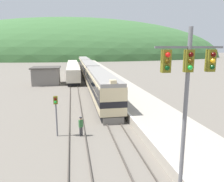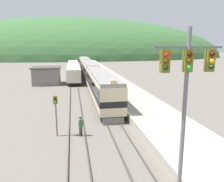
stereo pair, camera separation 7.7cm
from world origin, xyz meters
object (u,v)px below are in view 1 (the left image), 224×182
Objects in this scene: carriage_second at (89,70)px; track_worker at (81,125)px; siding_train at (73,70)px; express_train_lead_car at (101,86)px; signal_post_siding at (56,107)px; signal_mast_main at (187,88)px; carriage_third at (84,64)px.

track_worker is at bearing -95.88° from carriage_second.
carriage_second is at bearing 84.12° from track_worker.
siding_train is at bearing 117.47° from carriage_second.
siding_train is (-3.85, 28.75, -0.59)m from express_train_lead_car.
express_train_lead_car reaches higher than signal_post_siding.
signal_mast_main is 2.35× the size of signal_post_siding.
siding_train is at bearing 87.52° from signal_post_siding.
signal_mast_main is (1.15, -22.21, 3.79)m from express_train_lead_car.
track_worker is at bearing -9.80° from signal_post_siding.
carriage_second is 5.18× the size of signal_post_siding.
carriage_third is 10.95× the size of track_worker.
signal_post_siding is (-5.62, -53.95, 0.37)m from carriage_third.
carriage_second is 33.98m from track_worker.
track_worker is at bearing 115.33° from signal_mast_main.
signal_post_siding is at bearing -99.55° from carriage_second.
signal_post_siding is (-5.62, -12.07, 0.36)m from express_train_lead_car.
carriage_second is 1.00× the size of carriage_third.
signal_mast_main reaches higher than express_train_lead_car.
carriage_third is 2.21× the size of signal_mast_main.
carriage_third is at bearing 84.05° from signal_post_siding.
siding_train reaches higher than track_worker.
signal_post_siding reaches higher than track_worker.
track_worker is at bearing -105.63° from express_train_lead_car.
express_train_lead_car is 1.06× the size of carriage_third.
express_train_lead_car is 2.33× the size of signal_mast_main.
track_worker is (0.37, -41.19, -0.75)m from siding_train.
signal_post_siding is (-6.77, 10.15, -3.43)m from signal_mast_main.
signal_mast_main is (1.15, -43.55, 3.81)m from carriage_second.
siding_train is 41.20m from track_worker.
express_train_lead_car is 22.56m from signal_mast_main.
signal_post_siding is at bearing -114.98° from express_train_lead_car.
carriage_second is 0.60× the size of siding_train.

